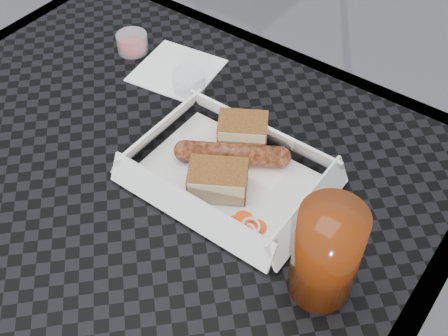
% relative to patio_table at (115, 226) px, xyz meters
% --- Properties ---
extents(patio_table, '(0.80, 0.80, 0.74)m').
position_rel_patio_table_xyz_m(patio_table, '(0.00, 0.00, 0.00)').
color(patio_table, black).
rests_on(patio_table, ground).
extents(food_tray, '(0.22, 0.15, 0.00)m').
position_rel_patio_table_xyz_m(food_tray, '(0.11, 0.11, 0.08)').
color(food_tray, white).
rests_on(food_tray, patio_table).
extents(bratwurst, '(0.14, 0.09, 0.03)m').
position_rel_patio_table_xyz_m(bratwurst, '(0.10, 0.13, 0.09)').
color(bratwurst, brown).
rests_on(bratwurst, food_tray).
extents(bread_near, '(0.08, 0.07, 0.04)m').
position_rel_patio_table_xyz_m(bread_near, '(0.09, 0.17, 0.10)').
color(bread_near, brown).
rests_on(bread_near, food_tray).
extents(bread_far, '(0.09, 0.08, 0.04)m').
position_rel_patio_table_xyz_m(bread_far, '(0.12, 0.08, 0.10)').
color(bread_far, brown).
rests_on(bread_far, food_tray).
extents(veg_garnish, '(0.03, 0.03, 0.00)m').
position_rel_patio_table_xyz_m(veg_garnish, '(0.18, 0.05, 0.08)').
color(veg_garnish, '#FC450A').
rests_on(veg_garnish, food_tray).
extents(napkin, '(0.14, 0.14, 0.00)m').
position_rel_patio_table_xyz_m(napkin, '(-0.08, 0.24, 0.08)').
color(napkin, white).
rests_on(napkin, patio_table).
extents(condiment_cup_sauce, '(0.05, 0.05, 0.03)m').
position_rel_patio_table_xyz_m(condiment_cup_sauce, '(-0.18, 0.24, 0.09)').
color(condiment_cup_sauce, '#940E0A').
rests_on(condiment_cup_sauce, patio_table).
extents(condiment_cup_empty, '(0.05, 0.05, 0.03)m').
position_rel_patio_table_xyz_m(condiment_cup_empty, '(-0.04, 0.22, 0.09)').
color(condiment_cup_empty, silver).
rests_on(condiment_cup_empty, patio_table).
extents(drink_glass, '(0.07, 0.07, 0.13)m').
position_rel_patio_table_xyz_m(drink_glass, '(0.29, 0.04, 0.14)').
color(drink_glass, '#5C2007').
rests_on(drink_glass, patio_table).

